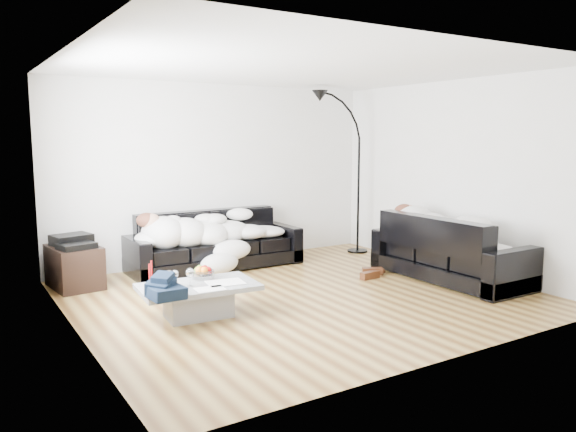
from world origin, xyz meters
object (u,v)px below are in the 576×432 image
wine_glass_b (169,279)px  wine_glass_c (190,277)px  sofa_back (216,240)px  coffee_table (199,301)px  shoes (371,273)px  sleeper_back (217,225)px  wine_glass_a (175,278)px  floor_lamp (359,183)px  av_cabinet (75,267)px  stereo (73,241)px  candle_left (150,275)px  sleeper_right (451,231)px  fruit_bowl (203,272)px  sofa_right (450,247)px  candle_right (152,272)px

wine_glass_b → wine_glass_c: size_ratio=0.96×
sofa_back → coffee_table: size_ratio=2.05×
sofa_back → shoes: 2.21m
sleeper_back → shoes: size_ratio=4.42×
wine_glass_b → shoes: size_ratio=0.38×
wine_glass_a → wine_glass_c: bearing=-45.7°
shoes → floor_lamp: (0.88, 1.38, 1.06)m
av_cabinet → stereo: 0.32m
coffee_table → candle_left: 0.56m
sleeper_right → shoes: bearing=51.0°
sofa_back → wine_glass_a: sofa_back is taller
fruit_bowl → floor_lamp: 3.74m
sofa_right → wine_glass_a: (-3.59, 0.36, 0.00)m
candle_left → candle_right: bearing=62.8°
wine_glass_a → wine_glass_b: (-0.09, -0.07, 0.01)m
stereo → sleeper_back: bearing=-14.1°
stereo → floor_lamp: floor_lamp is taller
wine_glass_a → candle_right: 0.28m
shoes → candle_left: bearing=-169.0°
sleeper_back → stereo: sleeper_back is taller
candle_left → av_cabinet: candle_left is taller
sleeper_back → sleeper_right: size_ratio=1.15×
sofa_right → shoes: (-0.78, 0.63, -0.37)m
candle_right → shoes: (2.98, 0.06, -0.41)m
sofa_back → fruit_bowl: 1.95m
sleeper_back → fruit_bowl: size_ratio=8.80×
sleeper_back → shoes: bearing=-44.5°
coffee_table → stereo: bearing=114.0°
candle_left → sofa_right: bearing=-6.8°
sleeper_back → wine_glass_a: 2.20m
sofa_back → av_cabinet: 1.91m
fruit_bowl → candle_right: 0.54m
coffee_table → shoes: 2.62m
wine_glass_b → candle_left: bearing=131.6°
wine_glass_a → candle_left: candle_left is taller
shoes → stereo: bearing=163.7°
shoes → sleeper_back: bearing=143.1°
sofa_back → coffee_table: sofa_back is taller
coffee_table → stereo: (-0.84, 1.88, 0.41)m
candle_left → av_cabinet: size_ratio=0.31×
shoes → sleeper_right: bearing=-31.3°
sofa_back → sofa_right: sofa_right is taller
sleeper_back → coffee_table: 2.19m
fruit_bowl → av_cabinet: 1.95m
floor_lamp → candle_left: bearing=-168.9°
sofa_back → fruit_bowl: (-0.93, -1.71, 0.02)m
wine_glass_b → candle_left: 0.22m
wine_glass_a → wine_glass_b: wine_glass_b is taller
coffee_table → shoes: size_ratio=2.55×
sofa_right → fruit_bowl: 3.27m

